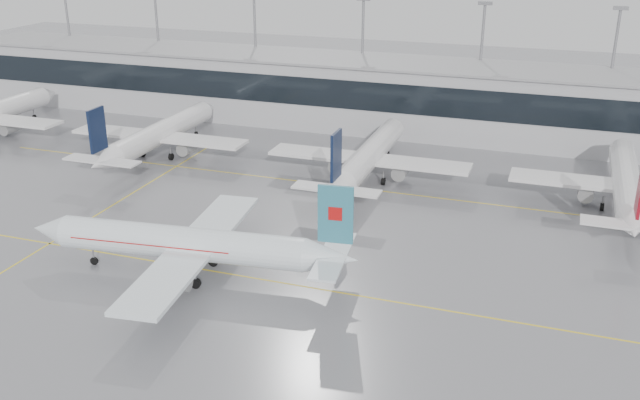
% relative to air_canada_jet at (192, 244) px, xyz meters
% --- Properties ---
extents(ground, '(320.00, 320.00, 0.00)m').
position_rel_air_canada_jet_xyz_m(ground, '(9.72, 1.57, -3.72)').
color(ground, gray).
rests_on(ground, ground).
extents(taxi_line_main, '(120.00, 0.25, 0.01)m').
position_rel_air_canada_jet_xyz_m(taxi_line_main, '(9.72, 1.57, -3.71)').
color(taxi_line_main, yellow).
rests_on(taxi_line_main, ground).
extents(taxi_line_north, '(120.00, 0.25, 0.01)m').
position_rel_air_canada_jet_xyz_m(taxi_line_north, '(9.72, 31.57, -3.71)').
color(taxi_line_north, yellow).
rests_on(taxi_line_north, ground).
extents(taxi_line_cross, '(0.25, 60.00, 0.01)m').
position_rel_air_canada_jet_xyz_m(taxi_line_cross, '(-20.28, 16.57, -3.71)').
color(taxi_line_cross, yellow).
rests_on(taxi_line_cross, ground).
extents(terminal, '(180.00, 15.00, 12.00)m').
position_rel_air_canada_jet_xyz_m(terminal, '(9.72, 63.57, 2.28)').
color(terminal, '#A8A8AC').
rests_on(terminal, ground).
extents(terminal_glass, '(180.00, 0.20, 5.00)m').
position_rel_air_canada_jet_xyz_m(terminal_glass, '(9.72, 56.02, 3.78)').
color(terminal_glass, black).
rests_on(terminal_glass, ground).
extents(terminal_roof, '(182.00, 16.00, 0.40)m').
position_rel_air_canada_jet_xyz_m(terminal_roof, '(9.72, 63.57, 8.48)').
color(terminal_roof, gray).
rests_on(terminal_roof, ground).
extents(light_masts, '(156.40, 1.00, 22.60)m').
position_rel_air_canada_jet_xyz_m(light_masts, '(9.72, 69.57, 9.63)').
color(light_masts, gray).
rests_on(light_masts, ground).
extents(air_canada_jet, '(37.08, 29.96, 11.70)m').
position_rel_air_canada_jet_xyz_m(air_canada_jet, '(0.00, 0.00, 0.00)').
color(air_canada_jet, white).
rests_on(air_canada_jet, ground).
extents(parked_jet_b, '(29.64, 36.96, 11.72)m').
position_rel_air_canada_jet_xyz_m(parked_jet_b, '(-25.28, 35.26, -0.00)').
color(parked_jet_b, white).
rests_on(parked_jet_b, ground).
extents(parked_jet_c, '(29.64, 36.96, 11.72)m').
position_rel_air_canada_jet_xyz_m(parked_jet_c, '(9.72, 35.26, -0.00)').
color(parked_jet_c, white).
rests_on(parked_jet_c, ground).
extents(parked_jet_d, '(29.64, 36.96, 11.72)m').
position_rel_air_canada_jet_xyz_m(parked_jet_d, '(44.72, 35.26, -0.00)').
color(parked_jet_d, white).
rests_on(parked_jet_d, ground).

